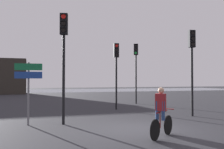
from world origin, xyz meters
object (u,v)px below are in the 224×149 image
traffic_light_far_right (136,62)px  traffic_light_center (116,63)px  traffic_light_near_left (64,47)px  direction_sign_post (28,82)px  cyclist (161,112)px  traffic_light_near_right (192,56)px

traffic_light_far_right → traffic_light_center: 4.47m
traffic_light_near_left → traffic_light_far_right: traffic_light_far_right is taller
traffic_light_near_left → direction_sign_post: size_ratio=1.80×
traffic_light_near_left → traffic_light_far_right: size_ratio=0.97×
direction_sign_post → cyclist: bearing=143.3°
traffic_light_far_right → traffic_light_near_left: bearing=82.8°
traffic_light_near_right → traffic_light_far_right: 7.49m
traffic_light_center → direction_sign_post: bearing=44.8°
traffic_light_far_right → traffic_light_center: bearing=83.3°
traffic_light_near_right → cyclist: traffic_light_near_right is taller
traffic_light_near_right → direction_sign_post: size_ratio=1.72×
traffic_light_near_right → traffic_light_near_left: traffic_light_near_left is taller
traffic_light_center → traffic_light_far_right: bearing=-123.8°
traffic_light_near_left → cyclist: traffic_light_near_left is taller
traffic_light_near_right → traffic_light_center: bearing=-46.3°
traffic_light_far_right → traffic_light_center: traffic_light_far_right is taller
traffic_light_near_left → direction_sign_post: traffic_light_near_left is taller
traffic_light_near_right → traffic_light_far_right: bearing=-81.3°
traffic_light_near_right → traffic_light_center: (-2.76, 4.08, -0.15)m
direction_sign_post → cyclist: 5.61m
traffic_light_far_right → direction_sign_post: bearing=76.5°
traffic_light_far_right → cyclist: (-4.14, -11.37, -2.52)m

